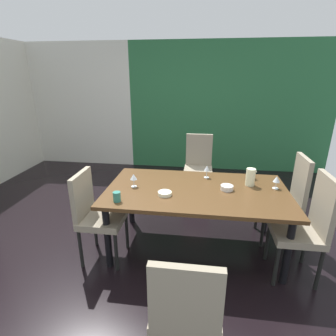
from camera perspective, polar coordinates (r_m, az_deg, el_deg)
The scene contains 17 objects.
ground_plane at distance 3.34m, azimuth -4.91°, elevation -15.53°, with size 6.28×5.71×0.02m, color black.
back_panel_interior at distance 6.10m, azimuth -18.53°, elevation 12.67°, with size 2.26×0.10×2.54m, color silver.
garden_window_panel at distance 5.52m, azimuth 13.12°, elevation 12.52°, with size 4.02×0.10×2.54m, color #29663C.
dining_table at distance 2.89m, azimuth 6.22°, elevation -5.85°, with size 1.95×1.09×0.74m.
chair_right_near at distance 2.84m, azimuth 28.05°, elevation -10.65°, with size 0.44×0.44×1.07m.
chair_head_far at distance 4.21m, azimuth 6.64°, elevation 0.94°, with size 0.44×0.45×1.02m.
chair_head_near at distance 1.84m, azimuth 3.97°, elevation -28.11°, with size 0.44×0.44×0.96m.
chair_left_near at distance 2.89m, azimuth -15.60°, elevation -9.15°, with size 0.44×0.44×0.98m.
chair_right_far at distance 3.36m, azimuth 24.65°, elevation -5.54°, with size 0.44×0.44×1.06m.
wine_glass_south at distance 3.05m, azimuth 22.57°, elevation -2.36°, with size 0.07×0.07×0.14m.
wine_glass_center at distance 2.89m, azimuth -7.50°, elevation -2.00°, with size 0.08×0.08×0.15m.
wine_glass_left at distance 3.15m, azimuth 8.47°, elevation -0.16°, with size 0.07×0.07×0.15m.
serving_bowl_near_shelf at distance 2.88m, azimuth 12.70°, elevation -4.19°, with size 0.13×0.13×0.05m, color silver.
serving_bowl_west at distance 2.70m, azimuth -0.70°, elevation -5.56°, with size 0.14×0.14×0.04m, color #EDEECB.
cup_east at distance 3.26m, azimuth 17.85°, elevation -1.47°, with size 0.07×0.07×0.09m, color #21539F.
cup_right at distance 2.61m, azimuth -11.07°, elevation -6.15°, with size 0.07×0.07×0.10m, color #2F7668.
pitcher_rear at distance 3.04m, azimuth 17.52°, elevation -1.86°, with size 0.11×0.10×0.20m.
Camera 1 is at (0.64, -2.65, 1.91)m, focal length 28.00 mm.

